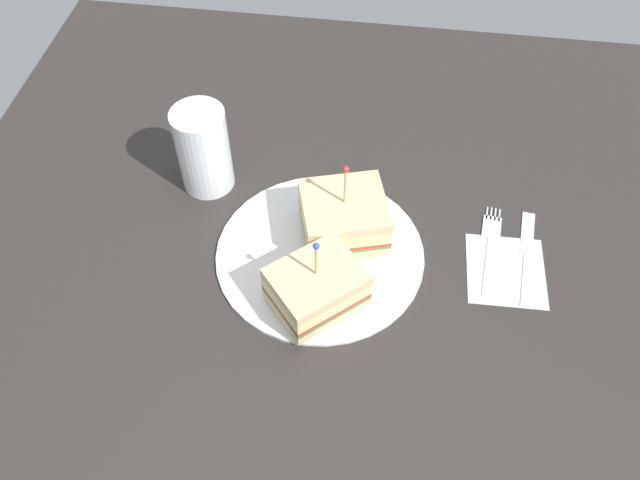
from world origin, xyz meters
TOP-DOWN VIEW (x-y plane):
  - ground_plane at (0.00, 0.00)cm, footprint 94.79×94.79cm
  - plate at (0.00, 0.00)cm, footprint 24.25×24.25cm
  - sandwich_half_front at (-3.27, 2.33)cm, footprint 11.03×11.58cm
  - sandwich_half_back at (6.78, 0.58)cm, footprint 11.68×11.86cm
  - drink_glass at (-9.65, -15.64)cm, footprint 6.50×6.50cm
  - napkin at (-0.70, 21.43)cm, footprint 10.10×9.14cm
  - fork at (-5.01, 19.76)cm, footprint 13.34×2.65cm
  - knife at (-4.01, 23.92)cm, footprint 13.61×2.52cm

SIDE VIEW (x-z plane):
  - ground_plane at x=0.00cm, z-range -2.00..0.00cm
  - napkin at x=-0.70cm, z-range 0.00..0.15cm
  - knife at x=-4.01cm, z-range 0.00..0.35cm
  - fork at x=-5.01cm, z-range 0.00..0.35cm
  - plate at x=0.00cm, z-range 0.00..0.82cm
  - sandwich_half_back at x=6.78cm, z-range -1.67..8.39cm
  - sandwich_half_front at x=-3.27cm, z-range -1.94..8.86cm
  - drink_glass at x=-9.65cm, z-range -0.45..10.83cm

